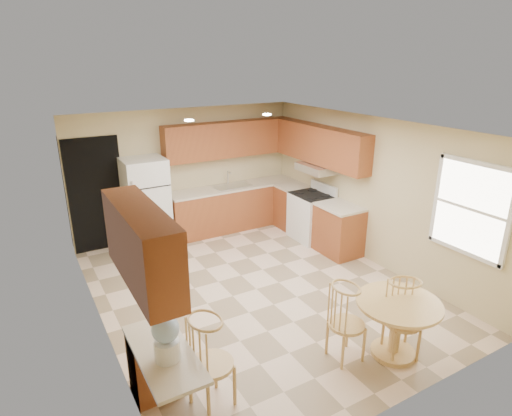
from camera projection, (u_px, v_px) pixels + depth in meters
floor at (256, 289)px, 6.63m from camera, size 5.50×5.50×0.00m
ceiling at (256, 127)px, 5.80m from camera, size 4.50×5.50×0.02m
wall_back at (187, 172)px, 8.46m from camera, size 4.50×0.02×2.50m
wall_front at (404, 302)px, 3.97m from camera, size 4.50×0.02×2.50m
wall_left at (95, 246)px, 5.16m from camera, size 0.02×5.50×2.50m
wall_right at (371, 191)px, 7.28m from camera, size 0.02×5.50×2.50m
doorway at (96, 195)px, 7.69m from camera, size 0.90×0.02×2.10m
base_cab_back at (234, 208)px, 8.90m from camera, size 2.75×0.60×0.87m
counter_back at (234, 187)px, 8.75m from camera, size 2.75×0.63×0.04m
base_cab_right_a at (293, 207)px, 8.92m from camera, size 0.60×0.59×0.87m
counter_right_a at (293, 187)px, 8.77m from camera, size 0.63×0.59×0.04m
base_cab_right_b at (338, 231)px, 7.73m from camera, size 0.60×0.80×0.87m
counter_right_b at (340, 207)px, 7.58m from camera, size 0.63×0.80×0.04m
upper_cab_back at (230, 139)px, 8.54m from camera, size 2.75×0.33×0.70m
upper_cab_right at (320, 145)px, 7.99m from camera, size 0.33×2.42×0.70m
upper_cab_left at (142, 245)px, 3.73m from camera, size 0.33×1.40×0.70m
sink at (232, 186)px, 8.73m from camera, size 0.78×0.44×0.01m
range_hood at (317, 168)px, 8.07m from camera, size 0.50×0.76×0.14m
desk_pedestal at (155, 363)px, 4.49m from camera, size 0.48×0.42×0.72m
desk_top at (164, 353)px, 4.05m from camera, size 0.50×1.20×0.04m
window at (471, 209)px, 5.67m from camera, size 0.06×1.12×1.30m
can_light_a at (189, 120)px, 6.55m from camera, size 0.14×0.14×0.02m
can_light_b at (267, 114)px, 7.21m from camera, size 0.14×0.14×0.02m
refrigerator at (147, 204)px, 7.86m from camera, size 0.75×0.73×1.70m
stove at (311, 216)px, 8.35m from camera, size 0.65×0.76×1.09m
dining_table at (397, 320)px, 5.03m from camera, size 0.98×0.98×0.73m
chair_table_a at (353, 319)px, 4.86m from camera, size 0.43×0.55×0.97m
chair_table_b at (410, 317)px, 4.90m from camera, size 0.43×0.47×0.96m
chair_desk at (215, 359)px, 4.16m from camera, size 0.45×0.59×1.03m
water_crock at (166, 337)px, 3.87m from camera, size 0.25×0.25×0.53m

